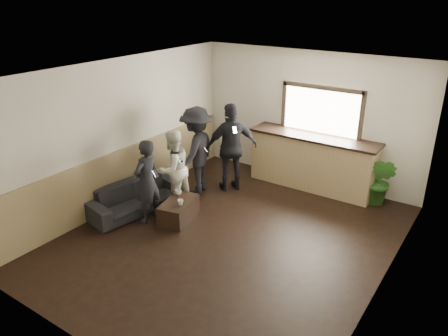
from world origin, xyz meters
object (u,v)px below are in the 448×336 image
Objects in this scene: potted_plant at (381,181)px; person_a at (147,181)px; cup_b at (180,202)px; cup_a at (178,192)px; bar_counter at (313,158)px; person_d at (232,148)px; person_b at (173,169)px; sofa at (136,197)px; coffee_table at (179,210)px; person_c at (196,151)px.

potted_plant is 0.64× the size of person_a.
cup_b is 0.71m from person_a.
bar_counter is at bearing 57.49° from cup_a.
cup_b is 0.11× the size of potted_plant.
person_d reaches higher than potted_plant.
cup_b is 0.83m from person_b.
sofa is 2.25× the size of coffee_table.
cup_a is at bearing 135.27° from cup_b.
cup_a is 0.07× the size of person_c.
person_c is at bearing -7.22° from sofa.
person_b is at bearing -179.41° from person_a.
person_a reaches higher than coffee_table.
person_b is at bearing -10.32° from person_c.
bar_counter reaches higher than potted_plant.
person_a reaches higher than person_b.
bar_counter is 3.22× the size of coffee_table.
bar_counter is at bearing 148.49° from person_a.
person_c is at bearing 111.24° from coffee_table.
sofa is at bearing -169.37° from coffee_table.
sofa is (-2.32, -2.87, -0.37)m from bar_counter.
cup_a is 0.42m from cup_b.
person_d is at bearing 165.98° from person_b.
potted_plant is (2.73, 2.75, 0.07)m from cup_b.
coffee_table is 0.45× the size of person_d.
person_d is at bearing -16.41° from sofa.
person_b reaches higher than coffee_table.
potted_plant is (3.03, 2.45, 0.08)m from cup_a.
cup_a is 1.16× the size of cup_b.
potted_plant reaches higher than coffee_table.
bar_counter reaches higher than sofa.
person_d is at bearing 165.48° from person_a.
person_b is at bearing 139.17° from cup_b.
person_c is at bearing -179.62° from person_a.
coffee_table is at bearing -117.73° from bar_counter.
cup_b is at bearing 57.86° from person_b.
person_c is at bearing 106.37° from cup_a.
bar_counter is 3.08m from cup_b.
cup_b is (1.03, 0.08, 0.15)m from sofa.
person_b is at bearing -145.77° from potted_plant.
person_c is at bearing -6.25° from person_d.
bar_counter is at bearing 119.49° from person_c.
person_c reaches higher than person_b.
cup_a is at bearing 6.05° from person_c.
cup_b is 1.45m from person_c.
person_a is at bearing -10.12° from person_c.
person_a is 0.84× the size of person_d.
person_b is 0.82× the size of person_d.
coffee_table is (0.90, 0.17, -0.09)m from sofa.
person_c is (-0.45, 1.15, 0.72)m from coffee_table.
person_b reaches higher than sofa.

